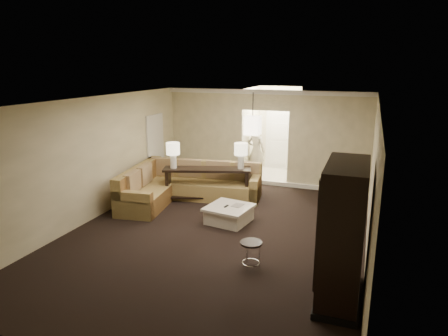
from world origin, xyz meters
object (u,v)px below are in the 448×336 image
at_px(sectional_sofa, 183,186).
at_px(person, 256,148).
at_px(armoire, 342,236).
at_px(coffee_table, 229,214).
at_px(console_table, 207,181).
at_px(drink_table, 251,249).

relative_size(sectional_sofa, person, 1.83).
bearing_deg(armoire, coffee_table, 138.50).
distance_m(coffee_table, person, 4.07).
bearing_deg(coffee_table, armoire, -41.50).
height_order(console_table, drink_table, console_table).
distance_m(sectional_sofa, coffee_table, 1.96).
height_order(sectional_sofa, person, person).
distance_m(sectional_sofa, armoire, 5.42).
relative_size(console_table, person, 1.27).
bearing_deg(person, drink_table, 119.68).
xyz_separation_m(sectional_sofa, armoire, (4.23, -3.32, 0.64)).
xyz_separation_m(coffee_table, console_table, (-1.04, 1.23, 0.33)).
relative_size(console_table, armoire, 1.09).
relative_size(armoire, person, 1.17).
xyz_separation_m(console_table, armoire, (3.63, -3.51, 0.50)).
bearing_deg(coffee_table, console_table, 130.36).
bearing_deg(person, console_table, 93.33).
height_order(coffee_table, armoire, armoire).
relative_size(console_table, drink_table, 4.78).
bearing_deg(drink_table, console_table, 124.37).
xyz_separation_m(sectional_sofa, person, (1.16, 2.94, 0.53)).
distance_m(console_table, drink_table, 3.74).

